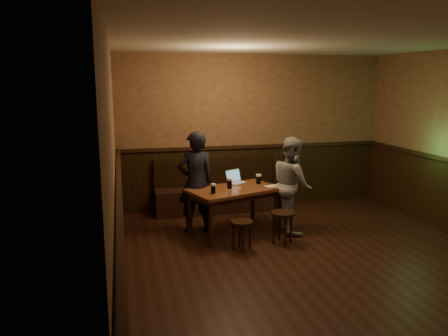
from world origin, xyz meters
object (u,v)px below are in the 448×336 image
laptop (236,180)px  person_suit (196,182)px  bench (216,194)px  pub_table (234,194)px  pint_right (259,179)px  stool_right (283,218)px  person_grey (292,184)px  pint_mid (229,184)px  pint_left (213,189)px  stool_left (242,227)px

laptop → person_suit: (-0.66, -0.10, 0.02)m
bench → person_suit: (-0.55, -1.01, 0.48)m
bench → pub_table: size_ratio=1.45×
laptop → person_suit: person_suit is taller
laptop → pub_table: bearing=-138.5°
pint_right → laptop: laptop is taller
stool_right → person_grey: bearing=55.8°
pub_table → pint_mid: bearing=172.9°
pint_left → person_grey: (1.29, 0.18, -0.05)m
person_grey → laptop: bearing=65.2°
bench → pint_right: bench is taller
pint_left → person_suit: size_ratio=0.10×
bench → pint_left: bench is taller
pint_left → person_suit: bearing=109.7°
bench → person_suit: size_ratio=1.39×
pint_mid → person_suit: bearing=153.1°
bench → laptop: size_ratio=5.84×
stool_left → pint_left: pint_left is taller
pint_left → laptop: (0.49, 0.59, -0.02)m
pint_mid → person_grey: size_ratio=0.11×
stool_right → laptop: bearing=117.2°
pub_table → person_grey: bearing=-24.0°
pint_left → pint_right: 0.92m
pint_left → pint_mid: size_ratio=0.93×
pub_table → pint_left: pint_left is taller
stool_right → laptop: (-0.46, 0.90, 0.40)m
pint_left → pint_right: size_ratio=0.92×
pint_mid → person_suit: (-0.48, 0.24, -0.01)m
pub_table → pint_mid: 0.19m
stool_left → stool_right: 0.66m
pint_left → person_suit: (-0.17, 0.48, -0.00)m
pint_mid → stool_right: bearing=-40.5°
pint_left → laptop: bearing=50.0°
pint_right → person_suit: (-0.99, 0.07, -0.01)m
stool_left → laptop: bearing=79.7°
stool_left → pint_mid: size_ratio=2.58×
pint_mid → person_grey: 0.99m
person_suit → stool_right: bearing=139.4°
stool_left → person_suit: size_ratio=0.27×
pub_table → laptop: (0.12, 0.33, 0.15)m
stool_right → person_grey: person_grey is taller
stool_left → person_grey: 1.22m
stool_left → person_suit: 1.13m
stool_right → pint_mid: size_ratio=2.86×
pint_right → laptop: size_ratio=0.44×
person_grey → pint_right: bearing=65.3°
bench → pint_left: (-0.37, -1.49, 0.48)m
stool_left → pint_mid: 0.81m
bench → laptop: 1.02m
person_grey → person_suit: bearing=80.4°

